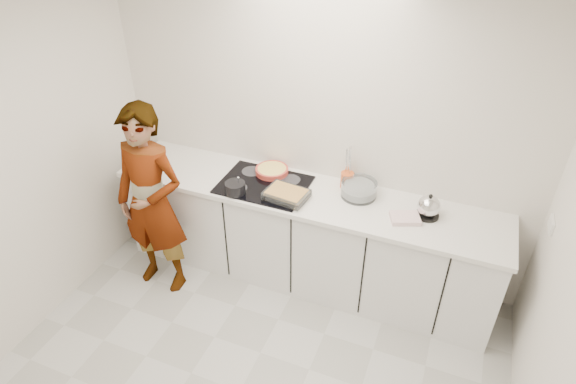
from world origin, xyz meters
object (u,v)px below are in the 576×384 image
at_px(mixing_bowl, 359,190).
at_px(utensil_crock, 347,180).
at_px(cook, 152,203).
at_px(hob, 264,184).
at_px(kettle, 429,207).
at_px(saucepan, 235,188).
at_px(baking_dish, 286,194).
at_px(tart_dish, 272,170).

distance_m(mixing_bowl, utensil_crock, 0.16).
height_order(mixing_bowl, utensil_crock, utensil_crock).
bearing_deg(cook, hob, 31.96).
bearing_deg(mixing_bowl, hob, -169.66).
bearing_deg(kettle, cook, -164.96).
bearing_deg(utensil_crock, cook, -152.93).
distance_m(hob, saucepan, 0.26).
bearing_deg(mixing_bowl, baking_dish, -153.67).
distance_m(saucepan, baking_dish, 0.42).
distance_m(baking_dish, utensil_crock, 0.53).
relative_size(hob, saucepan, 3.43).
distance_m(saucepan, utensil_crock, 0.91).
bearing_deg(hob, cook, -147.65).
distance_m(tart_dish, utensil_crock, 0.65).
bearing_deg(kettle, baking_dish, -170.04).
bearing_deg(utensil_crock, mixing_bowl, -36.54).
relative_size(hob, mixing_bowl, 2.47).
xyz_separation_m(baking_dish, utensil_crock, (0.39, 0.35, 0.02)).
bearing_deg(cook, tart_dish, 40.85).
distance_m(hob, utensil_crock, 0.69).
relative_size(tart_dish, kettle, 1.78).
bearing_deg(baking_dish, kettle, 9.96).
relative_size(saucepan, utensil_crock, 1.57).
distance_m(tart_dish, mixing_bowl, 0.78).
height_order(saucepan, cook, cook).
xyz_separation_m(saucepan, kettle, (1.48, 0.27, 0.02)).
relative_size(hob, utensil_crock, 5.37).
distance_m(hob, kettle, 1.33).
height_order(hob, saucepan, saucepan).
height_order(hob, baking_dish, baking_dish).
xyz_separation_m(hob, baking_dish, (0.25, -0.12, 0.04)).
bearing_deg(tart_dish, hob, -87.77).
xyz_separation_m(saucepan, mixing_bowl, (0.93, 0.34, 0.00)).
relative_size(saucepan, cook, 0.12).
relative_size(kettle, cook, 0.12).
relative_size(mixing_bowl, utensil_crock, 2.18).
relative_size(tart_dish, utensil_crock, 2.65).
xyz_separation_m(tart_dish, cook, (-0.77, -0.68, -0.10)).
distance_m(hob, tart_dish, 0.19).
bearing_deg(saucepan, baking_dish, 11.74).
bearing_deg(saucepan, hob, 51.71).
bearing_deg(hob, kettle, 3.10).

